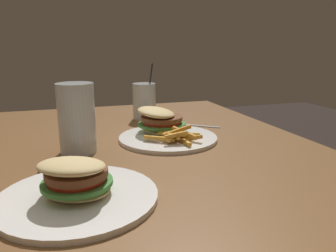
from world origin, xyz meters
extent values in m
cube|color=brown|center=(0.00, 0.00, 0.73)|extent=(1.28, 1.12, 0.03)
cylinder|color=brown|center=(0.57, -0.49, 0.36)|extent=(0.09, 0.09, 0.72)
cylinder|color=white|center=(0.09, -0.19, 0.75)|extent=(0.27, 0.27, 0.01)
ellipsoid|color=#E0C17F|center=(0.14, -0.19, 0.77)|extent=(0.14, 0.13, 0.02)
cylinder|color=#428438|center=(0.14, -0.19, 0.78)|extent=(0.16, 0.16, 0.01)
cylinder|color=red|center=(0.14, -0.19, 0.79)|extent=(0.13, 0.13, 0.01)
cylinder|color=brown|center=(0.14, -0.19, 0.80)|extent=(0.14, 0.14, 0.01)
ellipsoid|color=#E0C17F|center=(0.15, -0.17, 0.81)|extent=(0.14, 0.13, 0.04)
cube|color=gold|center=(0.06, -0.20, 0.77)|extent=(0.04, 0.06, 0.01)
cube|color=gold|center=(0.07, -0.23, 0.76)|extent=(0.05, 0.05, 0.02)
cube|color=gold|center=(0.03, -0.23, 0.76)|extent=(0.06, 0.06, 0.03)
cube|color=gold|center=(0.04, -0.15, 0.77)|extent=(0.06, 0.07, 0.01)
cube|color=gold|center=(0.04, -0.22, 0.78)|extent=(0.06, 0.06, 0.03)
cube|color=gold|center=(0.04, -0.23, 0.77)|extent=(0.04, 0.08, 0.02)
cube|color=gold|center=(0.04, -0.19, 0.77)|extent=(0.04, 0.07, 0.03)
cube|color=gold|center=(0.01, -0.21, 0.76)|extent=(0.06, 0.01, 0.01)
cube|color=gold|center=(0.04, -0.19, 0.77)|extent=(0.06, 0.06, 0.01)
cube|color=gold|center=(0.04, -0.19, 0.77)|extent=(0.07, 0.01, 0.02)
cube|color=gold|center=(0.05, -0.20, 0.78)|extent=(0.01, 0.08, 0.03)
cube|color=gold|center=(0.05, -0.17, 0.77)|extent=(0.07, 0.03, 0.02)
cube|color=gold|center=(0.02, -0.19, 0.78)|extent=(0.01, 0.06, 0.02)
cylinder|color=silver|center=(0.06, 0.05, 0.83)|extent=(0.09, 0.09, 0.17)
cylinder|color=gold|center=(0.06, 0.05, 0.81)|extent=(0.08, 0.08, 0.13)
cylinder|color=silver|center=(0.37, -0.19, 0.81)|extent=(0.08, 0.08, 0.12)
cylinder|color=#EFA819|center=(0.37, -0.19, 0.79)|extent=(0.07, 0.07, 0.09)
cylinder|color=black|center=(0.35, -0.20, 0.84)|extent=(0.03, 0.04, 0.19)
ellipsoid|color=silver|center=(0.26, -0.26, 0.76)|extent=(0.07, 0.07, 0.02)
cube|color=silver|center=(0.20, -0.33, 0.75)|extent=(0.09, 0.11, 0.00)
cylinder|color=white|center=(-0.20, 0.06, 0.75)|extent=(0.27, 0.27, 0.01)
ellipsoid|color=#E0C17F|center=(-0.20, 0.06, 0.77)|extent=(0.14, 0.14, 0.02)
cylinder|color=#428438|center=(-0.20, 0.06, 0.78)|extent=(0.16, 0.16, 0.01)
cylinder|color=red|center=(-0.20, 0.06, 0.79)|extent=(0.13, 0.13, 0.01)
cylinder|color=brown|center=(-0.20, 0.06, 0.80)|extent=(0.14, 0.14, 0.01)
ellipsoid|color=#E0C17F|center=(-0.21, 0.07, 0.81)|extent=(0.14, 0.14, 0.03)
camera|label=1|loc=(-0.73, 0.07, 1.00)|focal=35.00mm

